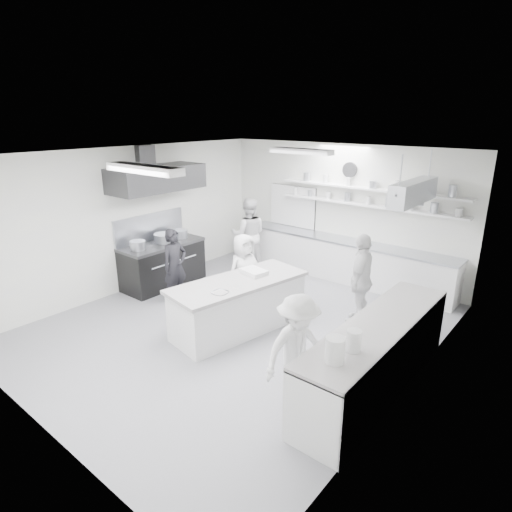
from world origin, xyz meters
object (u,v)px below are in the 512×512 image
Objects in this scene: stove at (163,265)px; back_counter at (343,260)px; cook_back at (249,235)px; right_counter at (376,357)px; prep_island at (239,306)px; cook_stove at (175,266)px.

back_counter reaches higher than stove.
cook_back reaches higher than stove.
cook_back is at bearing 150.07° from right_counter.
back_counter is 4.13m from right_counter.
cook_back is (0.82, 1.95, 0.42)m from stove.
stove reaches higher than prep_island.
cook_stove is 2.37m from cook_back.
stove is 0.36× the size of back_counter.
cook_back reaches higher than prep_island.
prep_island is at bearing -88.94° from cook_stove.
back_counter is (2.90, 2.80, 0.01)m from stove.
prep_island is 1.81m from cook_stove.
cook_stove is (0.91, -0.41, 0.30)m from stove.
right_counter is at bearing -55.35° from back_counter.
right_counter is 4.36m from cook_stove.
cook_stove is at bearing -173.09° from prep_island.
prep_island is at bearing 86.87° from cook_back.
back_counter is 1.52× the size of right_counter.
stove is 0.77× the size of prep_island.
back_counter is at bearing 96.52° from prep_island.
right_counter is at bearing 109.84° from cook_back.
cook_stove is at bearing 51.96° from cook_back.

